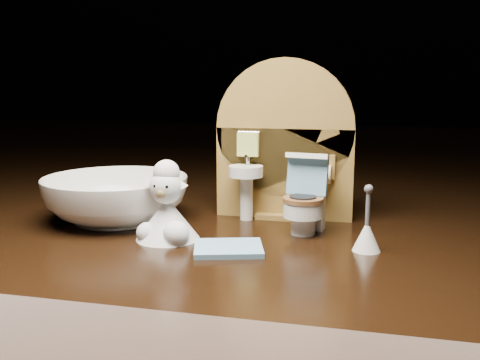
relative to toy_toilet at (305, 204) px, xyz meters
name	(u,v)px	position (x,y,z in m)	size (l,w,h in m)	color
backdrop_panel	(284,149)	(-0.03, 0.05, 0.04)	(0.13, 0.05, 0.15)	olive
toy_toilet	(305,204)	(0.00, 0.00, 0.00)	(0.04, 0.05, 0.07)	white
bath_mat	(228,248)	(-0.05, -0.07, -0.02)	(0.05, 0.04, 0.00)	#6B9FBD
toilet_brush	(367,234)	(0.05, -0.04, -0.01)	(0.02, 0.02, 0.05)	white
plush_lamb	(167,212)	(-0.11, -0.05, 0.00)	(0.05, 0.05, 0.07)	silver
ceramic_bowl	(116,199)	(-0.18, 0.00, 0.00)	(0.13, 0.13, 0.04)	white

